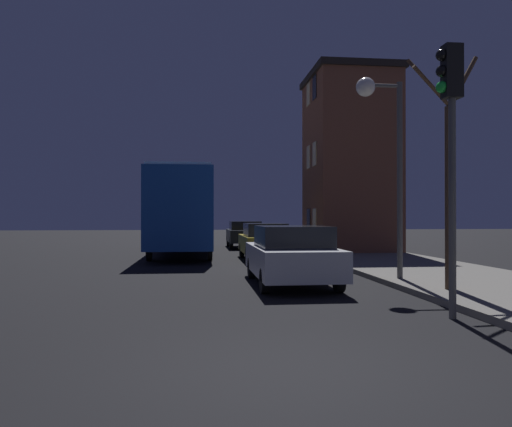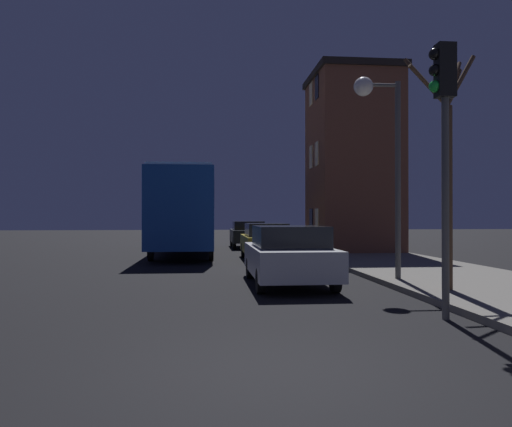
{
  "view_description": "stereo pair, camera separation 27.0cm",
  "coord_description": "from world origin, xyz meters",
  "px_view_note": "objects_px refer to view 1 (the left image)",
  "views": [
    {
      "loc": [
        -1.06,
        -5.29,
        1.71
      ],
      "look_at": [
        0.82,
        11.26,
        1.82
      ],
      "focal_mm": 35.0,
      "sensor_mm": 36.0,
      "label": 1
    },
    {
      "loc": [
        -0.79,
        -5.32,
        1.71
      ],
      "look_at": [
        0.82,
        11.26,
        1.82
      ],
      "focal_mm": 35.0,
      "sensor_mm": 36.0,
      "label": 2
    }
  ],
  "objects_px": {
    "streetlamp": "(381,129)",
    "bare_tree": "(450,172)",
    "car_far_lane": "(245,234)",
    "car_mid_lane": "(264,241)",
    "traffic_light": "(450,123)",
    "bus": "(183,207)",
    "car_near_lane": "(291,254)"
  },
  "relations": [
    {
      "from": "bus",
      "to": "car_near_lane",
      "type": "distance_m",
      "value": 11.43
    },
    {
      "from": "streetlamp",
      "to": "car_far_lane",
      "type": "relative_size",
      "value": 1.26
    },
    {
      "from": "car_near_lane",
      "to": "car_far_lane",
      "type": "bearing_deg",
      "value": 89.26
    },
    {
      "from": "bare_tree",
      "to": "bus",
      "type": "relative_size",
      "value": 0.46
    },
    {
      "from": "streetlamp",
      "to": "car_mid_lane",
      "type": "distance_m",
      "value": 8.21
    },
    {
      "from": "bare_tree",
      "to": "bus",
      "type": "bearing_deg",
      "value": 115.64
    },
    {
      "from": "traffic_light",
      "to": "car_near_lane",
      "type": "xyz_separation_m",
      "value": [
        -1.9,
        4.4,
        -2.53
      ]
    },
    {
      "from": "streetlamp",
      "to": "car_far_lane",
      "type": "bearing_deg",
      "value": 98.02
    },
    {
      "from": "streetlamp",
      "to": "traffic_light",
      "type": "xyz_separation_m",
      "value": [
        -0.42,
        -4.31,
        -0.67
      ]
    },
    {
      "from": "bus",
      "to": "car_far_lane",
      "type": "xyz_separation_m",
      "value": [
        3.24,
        4.11,
        -1.4
      ]
    },
    {
      "from": "streetlamp",
      "to": "traffic_light",
      "type": "bearing_deg",
      "value": -95.63
    },
    {
      "from": "car_mid_lane",
      "to": "car_far_lane",
      "type": "relative_size",
      "value": 1.04
    },
    {
      "from": "car_far_lane",
      "to": "car_mid_lane",
      "type": "bearing_deg",
      "value": -89.49
    },
    {
      "from": "streetlamp",
      "to": "bare_tree",
      "type": "xyz_separation_m",
      "value": [
        0.83,
        -1.9,
        -1.26
      ]
    },
    {
      "from": "car_near_lane",
      "to": "car_mid_lane",
      "type": "relative_size",
      "value": 1.03
    },
    {
      "from": "bus",
      "to": "car_near_lane",
      "type": "xyz_separation_m",
      "value": [
        3.04,
        -10.93,
        -1.42
      ]
    },
    {
      "from": "bus",
      "to": "bare_tree",
      "type": "bearing_deg",
      "value": -64.36
    },
    {
      "from": "bus",
      "to": "car_far_lane",
      "type": "relative_size",
      "value": 2.77
    },
    {
      "from": "streetlamp",
      "to": "traffic_light",
      "type": "distance_m",
      "value": 4.38
    },
    {
      "from": "streetlamp",
      "to": "bus",
      "type": "distance_m",
      "value": 12.38
    },
    {
      "from": "bare_tree",
      "to": "car_far_lane",
      "type": "bearing_deg",
      "value": 99.87
    },
    {
      "from": "car_near_lane",
      "to": "car_mid_lane",
      "type": "xyz_separation_m",
      "value": [
        0.26,
        7.19,
        -0.0
      ]
    },
    {
      "from": "traffic_light",
      "to": "car_far_lane",
      "type": "height_order",
      "value": "traffic_light"
    },
    {
      "from": "streetlamp",
      "to": "car_mid_lane",
      "type": "height_order",
      "value": "streetlamp"
    },
    {
      "from": "streetlamp",
      "to": "car_far_lane",
      "type": "distance_m",
      "value": 15.6
    },
    {
      "from": "streetlamp",
      "to": "car_far_lane",
      "type": "height_order",
      "value": "streetlamp"
    },
    {
      "from": "bare_tree",
      "to": "streetlamp",
      "type": "bearing_deg",
      "value": 113.6
    },
    {
      "from": "car_near_lane",
      "to": "car_far_lane",
      "type": "xyz_separation_m",
      "value": [
        0.19,
        15.04,
        0.02
      ]
    },
    {
      "from": "streetlamp",
      "to": "car_far_lane",
      "type": "xyz_separation_m",
      "value": [
        -2.13,
        15.12,
        -3.17
      ]
    },
    {
      "from": "streetlamp",
      "to": "bare_tree",
      "type": "distance_m",
      "value": 2.43
    },
    {
      "from": "bare_tree",
      "to": "car_mid_lane",
      "type": "relative_size",
      "value": 1.24
    },
    {
      "from": "bus",
      "to": "car_near_lane",
      "type": "bearing_deg",
      "value": -74.43
    }
  ]
}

